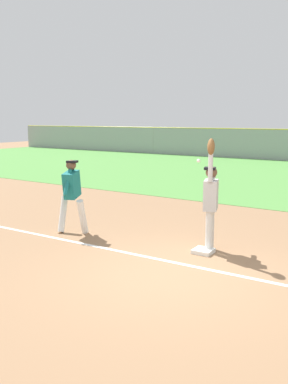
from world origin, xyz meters
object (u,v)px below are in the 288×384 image
(first_base, at_px, (203,251))
(baseball, at_px, (199,161))
(fielder, at_px, (211,197))
(parked_car_green, at_px, (235,146))
(runner, at_px, (72,191))

(first_base, xyz_separation_m, baseball, (-0.21, 0.13, 1.79))
(fielder, bearing_deg, first_base, 59.33)
(first_base, height_order, fielder, fielder)
(parked_car_green, bearing_deg, runner, -71.21)
(runner, xyz_separation_m, parked_car_green, (-5.09, 22.70, -0.32))
(fielder, height_order, baseball, fielder)
(fielder, relative_size, parked_car_green, 0.50)
(fielder, height_order, parked_car_green, fielder)
(baseball, distance_m, parked_car_green, 23.68)
(first_base, relative_size, fielder, 0.17)
(fielder, distance_m, parked_car_green, 23.68)
(fielder, xyz_separation_m, runner, (-3.24, -0.54, -0.12))
(parked_car_green, bearing_deg, first_base, -63.52)
(runner, relative_size, baseball, 23.24)
(first_base, xyz_separation_m, parked_car_green, (-8.28, 22.36, 0.63))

